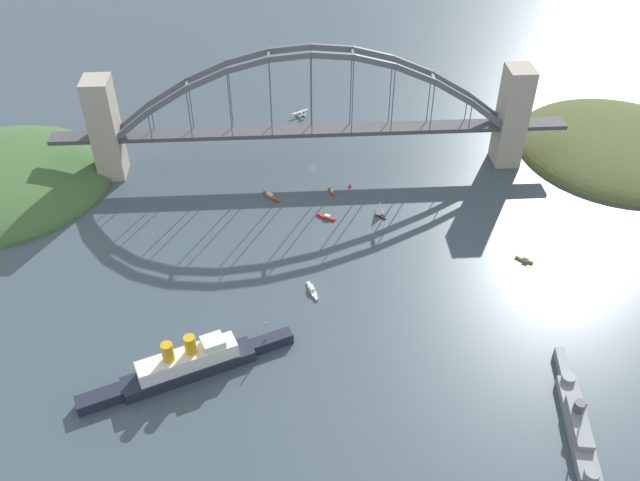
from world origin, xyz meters
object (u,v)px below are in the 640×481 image
(small_boat_3, at_px, (332,191))
(small_boat_5, at_px, (525,259))
(ocean_liner, at_px, (188,364))
(naval_cruiser, at_px, (578,425))
(channel_marker_buoy, at_px, (350,185))
(small_boat_1, at_px, (312,290))
(small_boat_4, at_px, (271,196))
(seaplane_taxiing_near_bridge, at_px, (301,114))
(small_boat_2, at_px, (326,217))
(harbor_arch_bridge, at_px, (311,121))
(small_boat_0, at_px, (380,208))

(small_boat_3, relative_size, small_boat_5, 1.07)
(small_boat_3, bearing_deg, ocean_liner, 61.65)
(naval_cruiser, bearing_deg, small_boat_3, -63.48)
(ocean_liner, distance_m, channel_marker_buoy, 151.96)
(naval_cruiser, relative_size, small_boat_1, 6.10)
(ocean_liner, distance_m, small_boat_4, 127.19)
(seaplane_taxiing_near_bridge, distance_m, small_boat_1, 167.65)
(ocean_liner, bearing_deg, channel_marker_buoy, -121.08)
(small_boat_4, bearing_deg, seaplane_taxiing_near_bridge, -102.40)
(seaplane_taxiing_near_bridge, bearing_deg, small_boat_5, 124.43)
(small_boat_4, bearing_deg, small_boat_1, 103.84)
(naval_cruiser, bearing_deg, small_boat_2, -58.28)
(harbor_arch_bridge, relative_size, small_boat_4, 28.03)
(small_boat_2, height_order, small_boat_4, small_boat_4)
(naval_cruiser, height_order, small_boat_4, naval_cruiser)
(ocean_liner, relative_size, small_boat_3, 10.04)
(seaplane_taxiing_near_bridge, xyz_separation_m, small_boat_0, (-37.70, 110.16, 2.56))
(ocean_liner, bearing_deg, naval_cruiser, 166.31)
(small_boat_4, height_order, channel_marker_buoy, channel_marker_buoy)
(small_boat_2, bearing_deg, small_boat_4, -35.02)
(small_boat_2, xyz_separation_m, small_boat_4, (29.35, -20.57, 0.05))
(small_boat_1, bearing_deg, small_boat_3, -100.66)
(small_boat_4, bearing_deg, small_boat_0, 161.61)
(ocean_liner, bearing_deg, small_boat_4, -105.47)
(harbor_arch_bridge, xyz_separation_m, small_boat_4, (24.19, 29.64, -29.49))
(small_boat_5, distance_m, channel_marker_buoy, 104.88)
(naval_cruiser, distance_m, small_boat_1, 126.18)
(seaplane_taxiing_near_bridge, height_order, small_boat_5, seaplane_taxiing_near_bridge)
(ocean_liner, relative_size, small_boat_2, 8.71)
(seaplane_taxiing_near_bridge, relative_size, small_boat_3, 1.29)
(harbor_arch_bridge, bearing_deg, channel_marker_buoy, 132.68)
(seaplane_taxiing_near_bridge, bearing_deg, small_boat_1, 89.62)
(harbor_arch_bridge, relative_size, small_boat_5, 36.34)
(harbor_arch_bridge, height_order, small_boat_3, harbor_arch_bridge)
(small_boat_0, bearing_deg, small_boat_2, 2.80)
(ocean_liner, distance_m, small_boat_2, 120.06)
(seaplane_taxiing_near_bridge, distance_m, small_boat_5, 184.01)
(small_boat_5, relative_size, channel_marker_buoy, 2.91)
(small_boat_2, height_order, small_boat_5, small_boat_5)
(naval_cruiser, distance_m, small_boat_5, 98.38)
(small_boat_5, bearing_deg, channel_marker_buoy, -40.69)
(harbor_arch_bridge, distance_m, channel_marker_buoy, 41.88)
(small_boat_3, bearing_deg, small_boat_4, 5.45)
(small_boat_5, bearing_deg, harbor_arch_bridge, -42.16)
(small_boat_4, bearing_deg, ocean_liner, 74.53)
(ocean_liner, relative_size, small_boat_5, 10.78)
(small_boat_4, relative_size, channel_marker_buoy, 3.77)
(harbor_arch_bridge, distance_m, small_boat_5, 137.91)
(ocean_liner, xyz_separation_m, small_boat_0, (-91.60, -103.31, -1.34))
(harbor_arch_bridge, height_order, ocean_liner, harbor_arch_bridge)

